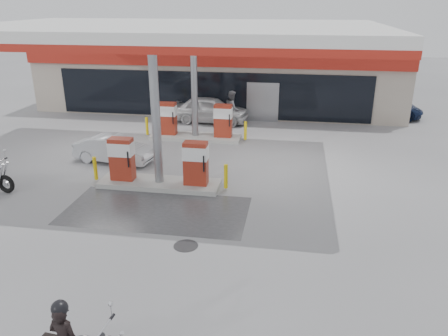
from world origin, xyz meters
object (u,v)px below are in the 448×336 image
object	(u,v)px
hatchback_silver	(114,149)
parked_car_left	(121,99)
parked_car_right	(384,107)
attendant	(232,108)
pump_island_far	(195,125)
sedan_white	(210,110)
pump_island_near	(159,168)

from	to	relation	value
hatchback_silver	parked_car_left	world-z (taller)	parked_car_left
hatchback_silver	parked_car_left	xyz separation A→B (m)	(-3.48, 9.55, 0.02)
hatchback_silver	parked_car_right	bearing A→B (deg)	-43.76
attendant	parked_car_right	world-z (taller)	attendant
hatchback_silver	pump_island_far	bearing A→B (deg)	-26.55
sedan_white	hatchback_silver	xyz separation A→B (m)	(-2.79, -7.00, -0.17)
sedan_white	parked_car_right	bearing A→B (deg)	-70.60
attendant	hatchback_silver	size ratio (longest dim) A/B	0.56
pump_island_far	parked_car_left	bearing A→B (deg)	136.92
parked_car_left	parked_car_right	world-z (taller)	parked_car_right
pump_island_far	parked_car_left	size ratio (longest dim) A/B	1.29
parked_car_right	attendant	bearing A→B (deg)	116.58
pump_island_near	pump_island_far	distance (m)	6.00
pump_island_near	parked_car_right	xyz separation A→B (m)	(10.00, 12.00, -0.12)
pump_island_far	sedan_white	size ratio (longest dim) A/B	1.20
sedan_white	parked_car_right	xyz separation A→B (m)	(9.88, 2.80, -0.14)
hatchback_silver	parked_car_right	world-z (taller)	parked_car_right
pump_island_near	parked_car_right	distance (m)	15.62
pump_island_far	parked_car_left	world-z (taller)	pump_island_far
sedan_white	pump_island_near	bearing A→B (deg)	-177.21
attendant	parked_car_left	bearing A→B (deg)	58.59
pump_island_near	hatchback_silver	size ratio (longest dim) A/B	1.51
parked_car_left	parked_car_right	distance (m)	16.15
sedan_white	attendant	distance (m)	1.39
attendant	hatchback_silver	distance (m)	7.78
pump_island_near	parked_car_left	world-z (taller)	pump_island_near
sedan_white	attendant	world-z (taller)	attendant
pump_island_near	sedan_white	xyz separation A→B (m)	(0.12, 9.20, 0.02)
parked_car_right	hatchback_silver	bearing A→B (deg)	133.81
sedan_white	attendant	size ratio (longest dim) A/B	2.25
pump_island_near	hatchback_silver	xyz separation A→B (m)	(-2.67, 2.20, -0.15)
attendant	sedan_white	bearing A→B (deg)	62.90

